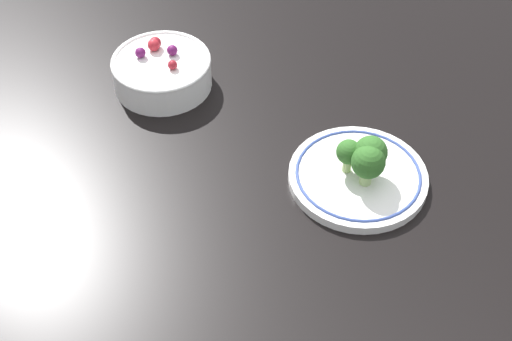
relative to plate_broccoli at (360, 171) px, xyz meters
The scene contains 3 objects.
dining_table 16.02cm from the plate_broccoli, ahead, with size 147.50×115.00×4.00cm, color black.
plate_broccoli is the anchor object (origin of this frame).
bowl_berries 38.81cm from the plate_broccoli, 35.21° to the right, with size 16.86×16.86×7.23cm.
Camera 1 is at (-0.90, 72.32, 82.15)cm, focal length 49.54 mm.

